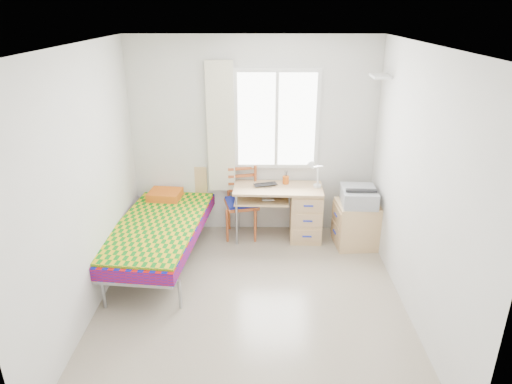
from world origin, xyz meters
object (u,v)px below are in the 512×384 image
bed (160,227)px  cabinet (357,224)px  desk (300,210)px  chair (242,198)px  printer (359,196)px

bed → cabinet: bearing=14.6°
desk → cabinet: 0.75m
chair → printer: chair is taller
cabinet → printer: bearing=-147.2°
chair → cabinet: chair is taller
printer → cabinet: bearing=39.7°
cabinet → desk: bearing=159.2°
cabinet → printer: 0.40m
bed → desk: (1.75, 0.58, -0.04)m
bed → printer: 2.50m
bed → desk: 1.85m
printer → chair: bearing=170.7°
desk → cabinet: bearing=-14.4°
chair → printer: 1.52m
printer → desk: bearing=165.5°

